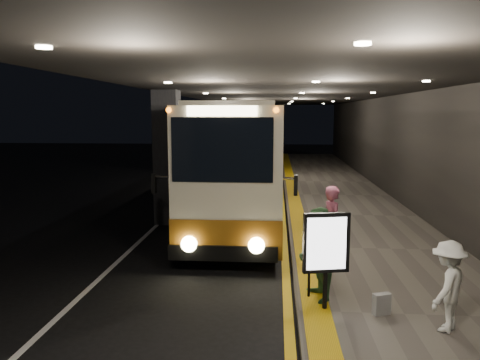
{
  "coord_description": "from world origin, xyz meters",
  "views": [
    {
      "loc": [
        2.1,
        -11.18,
        3.65
      ],
      "look_at": [
        1.03,
        2.45,
        1.7
      ],
      "focal_mm": 35.0,
      "sensor_mm": 36.0,
      "label": 1
    }
  ],
  "objects_px": {
    "coach_second": "(259,148)",
    "passenger_boarding": "(333,225)",
    "bag_polka": "(382,304)",
    "passenger_waiting_white": "(448,286)",
    "passenger_waiting_green": "(319,254)",
    "coach_main": "(242,166)",
    "stanchion_post": "(309,269)",
    "info_sign": "(326,245)"
  },
  "relations": [
    {
      "from": "coach_second",
      "to": "passenger_boarding",
      "type": "distance_m",
      "value": 16.84
    },
    {
      "from": "coach_second",
      "to": "bag_polka",
      "type": "xyz_separation_m",
      "value": [
        2.87,
        -19.45,
        -1.32
      ]
    },
    {
      "from": "coach_second",
      "to": "passenger_boarding",
      "type": "xyz_separation_m",
      "value": [
        2.33,
        -16.67,
        -0.59
      ]
    },
    {
      "from": "passenger_waiting_white",
      "to": "passenger_waiting_green",
      "type": "bearing_deg",
      "value": -80.51
    },
    {
      "from": "coach_main",
      "to": "passenger_waiting_green",
      "type": "distance_m",
      "value": 7.83
    },
    {
      "from": "coach_second",
      "to": "passenger_waiting_green",
      "type": "distance_m",
      "value": 18.97
    },
    {
      "from": "passenger_waiting_green",
      "to": "stanchion_post",
      "type": "distance_m",
      "value": 0.39
    },
    {
      "from": "passenger_waiting_white",
      "to": "info_sign",
      "type": "height_order",
      "value": "info_sign"
    },
    {
      "from": "passenger_waiting_green",
      "to": "passenger_waiting_white",
      "type": "distance_m",
      "value": 2.26
    },
    {
      "from": "stanchion_post",
      "to": "passenger_boarding",
      "type": "bearing_deg",
      "value": 72.04
    },
    {
      "from": "passenger_waiting_white",
      "to": "info_sign",
      "type": "relative_size",
      "value": 0.84
    },
    {
      "from": "stanchion_post",
      "to": "info_sign",
      "type": "bearing_deg",
      "value": -65.48
    },
    {
      "from": "coach_second",
      "to": "passenger_waiting_white",
      "type": "bearing_deg",
      "value": -77.74
    },
    {
      "from": "coach_main",
      "to": "passenger_waiting_white",
      "type": "relative_size",
      "value": 8.28
    },
    {
      "from": "passenger_boarding",
      "to": "info_sign",
      "type": "height_order",
      "value": "passenger_boarding"
    },
    {
      "from": "info_sign",
      "to": "bag_polka",
      "type": "bearing_deg",
      "value": -20.97
    },
    {
      "from": "coach_main",
      "to": "bag_polka",
      "type": "relative_size",
      "value": 32.65
    },
    {
      "from": "coach_main",
      "to": "info_sign",
      "type": "xyz_separation_m",
      "value": [
        2.07,
        -7.96,
        -0.49
      ]
    },
    {
      "from": "stanchion_post",
      "to": "passenger_waiting_white",
      "type": "bearing_deg",
      "value": -29.83
    },
    {
      "from": "passenger_boarding",
      "to": "info_sign",
      "type": "bearing_deg",
      "value": 154.17
    },
    {
      "from": "passenger_boarding",
      "to": "stanchion_post",
      "type": "bearing_deg",
      "value": 145.38
    },
    {
      "from": "passenger_boarding",
      "to": "stanchion_post",
      "type": "height_order",
      "value": "passenger_boarding"
    },
    {
      "from": "coach_main",
      "to": "coach_second",
      "type": "bearing_deg",
      "value": 88.54
    },
    {
      "from": "passenger_boarding",
      "to": "passenger_waiting_white",
      "type": "distance_m",
      "value": 3.61
    },
    {
      "from": "bag_polka",
      "to": "passenger_boarding",
      "type": "bearing_deg",
      "value": 101.13
    },
    {
      "from": "coach_main",
      "to": "stanchion_post",
      "type": "height_order",
      "value": "coach_main"
    },
    {
      "from": "stanchion_post",
      "to": "coach_main",
      "type": "bearing_deg",
      "value": 103.82
    },
    {
      "from": "passenger_waiting_green",
      "to": "passenger_waiting_white",
      "type": "relative_size",
      "value": 1.19
    },
    {
      "from": "passenger_boarding",
      "to": "passenger_waiting_white",
      "type": "height_order",
      "value": "passenger_boarding"
    },
    {
      "from": "coach_second",
      "to": "coach_main",
      "type": "bearing_deg",
      "value": -89.33
    },
    {
      "from": "coach_main",
      "to": "stanchion_post",
      "type": "distance_m",
      "value": 7.71
    },
    {
      "from": "passenger_waiting_white",
      "to": "bag_polka",
      "type": "xyz_separation_m",
      "value": [
        -0.91,
        0.52,
        -0.56
      ]
    },
    {
      "from": "passenger_boarding",
      "to": "passenger_waiting_white",
      "type": "relative_size",
      "value": 1.24
    },
    {
      "from": "passenger_boarding",
      "to": "passenger_waiting_green",
      "type": "xyz_separation_m",
      "value": [
        -0.51,
        -2.2,
        -0.04
      ]
    },
    {
      "from": "coach_main",
      "to": "passenger_waiting_green",
      "type": "height_order",
      "value": "coach_main"
    },
    {
      "from": "coach_second",
      "to": "bag_polka",
      "type": "distance_m",
      "value": 19.7
    },
    {
      "from": "bag_polka",
      "to": "info_sign",
      "type": "xyz_separation_m",
      "value": [
        -0.97,
        0.15,
        1.01
      ]
    },
    {
      "from": "coach_main",
      "to": "bag_polka",
      "type": "height_order",
      "value": "coach_main"
    },
    {
      "from": "passenger_waiting_white",
      "to": "stanchion_post",
      "type": "bearing_deg",
      "value": -81.24
    },
    {
      "from": "passenger_waiting_green",
      "to": "coach_main",
      "type": "bearing_deg",
      "value": -179.16
    },
    {
      "from": "coach_second",
      "to": "stanchion_post",
      "type": "xyz_separation_m",
      "value": [
        1.65,
        -18.75,
        -0.96
      ]
    },
    {
      "from": "coach_main",
      "to": "coach_second",
      "type": "relative_size",
      "value": 1.11
    }
  ]
}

